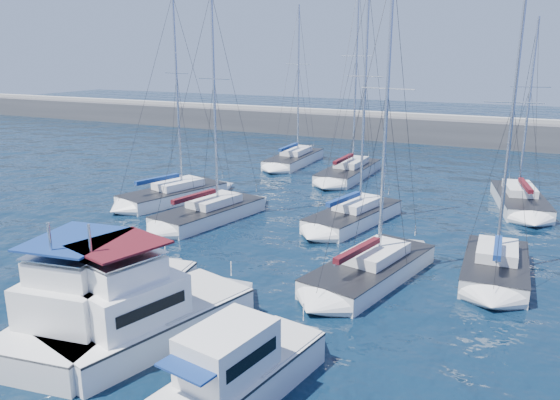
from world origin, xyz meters
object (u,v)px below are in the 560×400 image
at_px(sailboat_mid_b, 210,212).
at_px(sailboat_mid_d, 371,269).
at_px(motor_yacht_port_inner, 97,304).
at_px(sailboat_back_b, 349,171).
at_px(sailboat_mid_c, 354,215).
at_px(sailboat_mid_e, 496,267).
at_px(motor_yacht_stbd_outer, 239,373).
at_px(sailboat_back_a, 294,159).
at_px(sailboat_mid_a, 174,194).
at_px(sailboat_back_c, 520,200).
at_px(motor_yacht_stbd_inner, 143,314).

distance_m(sailboat_mid_b, sailboat_mid_d, 13.69).
relative_size(motor_yacht_port_inner, sailboat_mid_b, 0.67).
height_order(motor_yacht_port_inner, sailboat_back_b, sailboat_back_b).
height_order(sailboat_mid_c, sailboat_mid_e, sailboat_mid_c).
relative_size(motor_yacht_stbd_outer, sailboat_mid_e, 0.49).
height_order(motor_yacht_port_inner, sailboat_back_a, sailboat_back_a).
height_order(sailboat_mid_e, sailboat_back_b, sailboat_back_b).
bearing_deg(sailboat_back_b, sailboat_mid_a, -123.49).
xyz_separation_m(sailboat_mid_d, sailboat_back_c, (6.06, 17.71, -0.01)).
height_order(motor_yacht_port_inner, sailboat_mid_b, sailboat_mid_b).
height_order(sailboat_back_a, sailboat_back_c, sailboat_back_a).
distance_m(motor_yacht_port_inner, sailboat_mid_a, 20.15).
height_order(sailboat_mid_b, sailboat_back_c, sailboat_mid_b).
bearing_deg(sailboat_mid_c, motor_yacht_stbd_inner, -85.61).
relative_size(sailboat_mid_a, sailboat_back_b, 0.89).
xyz_separation_m(sailboat_mid_d, sailboat_mid_e, (5.61, 3.05, 0.01)).
relative_size(sailboat_mid_d, sailboat_back_b, 0.87).
relative_size(sailboat_mid_c, sailboat_back_b, 0.89).
bearing_deg(sailboat_mid_d, sailboat_back_c, 83.96).
bearing_deg(motor_yacht_stbd_outer, motor_yacht_stbd_inner, 172.30).
bearing_deg(sailboat_back_a, sailboat_back_b, -27.15).
bearing_deg(sailboat_mid_a, sailboat_back_a, 98.68).
relative_size(motor_yacht_port_inner, motor_yacht_stbd_inner, 1.15).
distance_m(sailboat_mid_b, sailboat_back_b, 17.30).
bearing_deg(sailboat_mid_a, motor_yacht_stbd_inner, -40.17).
distance_m(sailboat_mid_b, sailboat_mid_e, 18.47).
height_order(motor_yacht_port_inner, sailboat_mid_c, sailboat_mid_c).
height_order(motor_yacht_port_inner, sailboat_mid_a, sailboat_mid_a).
height_order(sailboat_mid_e, sailboat_back_a, sailboat_back_a).
bearing_deg(sailboat_mid_d, motor_yacht_stbd_inner, -110.12).
bearing_deg(motor_yacht_stbd_outer, sailboat_mid_a, 140.77).
relative_size(sailboat_mid_d, sailboat_back_a, 0.95).
distance_m(sailboat_back_a, sailboat_back_c, 22.83).
xyz_separation_m(motor_yacht_stbd_inner, sailboat_back_b, (-2.18, 31.52, -0.60)).
distance_m(sailboat_mid_a, sailboat_mid_b, 5.97).
relative_size(motor_yacht_stbd_outer, sailboat_back_a, 0.43).
bearing_deg(motor_yacht_port_inner, sailboat_back_a, 92.50).
relative_size(motor_yacht_stbd_inner, motor_yacht_stbd_outer, 1.28).
bearing_deg(sailboat_mid_e, motor_yacht_port_inner, -140.61).
height_order(motor_yacht_stbd_inner, sailboat_back_a, sailboat_back_a).
bearing_deg(sailboat_back_b, motor_yacht_stbd_outer, -76.50).
xyz_separation_m(motor_yacht_stbd_inner, sailboat_mid_e, (11.95, 12.83, -0.61)).
bearing_deg(sailboat_back_b, sailboat_back_a, 155.06).
bearing_deg(sailboat_back_a, sailboat_mid_c, -55.88).
relative_size(sailboat_mid_a, sailboat_mid_c, 1.00).
bearing_deg(motor_yacht_stbd_inner, motor_yacht_stbd_outer, -2.21).
bearing_deg(sailboat_mid_d, sailboat_back_a, 134.56).
height_order(sailboat_mid_b, sailboat_back_a, sailboat_back_a).
bearing_deg(motor_yacht_stbd_outer, motor_yacht_port_inner, 178.18).
xyz_separation_m(sailboat_mid_b, sailboat_back_a, (-2.78, 20.16, 0.00)).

